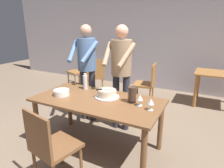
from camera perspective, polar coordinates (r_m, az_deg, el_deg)
The scene contains 17 objects.
ground_plane at distance 3.05m, azimuth -3.94°, elevation -17.62°, with size 14.00×14.00×0.00m, color #7A6651.
back_wall at distance 5.49m, azimuth 13.67°, elevation 12.60°, with size 10.00×0.12×2.70m, color #ADA8B2.
main_dining_table at distance 2.73m, azimuth -4.22°, elevation -6.40°, with size 1.75×0.87×0.75m.
cake_on_platter at distance 2.74m, azimuth -1.44°, elevation -2.79°, with size 0.34×0.34×0.11m.
cake_knife at distance 2.72m, azimuth -2.96°, elevation -1.56°, with size 0.24×0.17×0.02m.
plate_stack at distance 2.91m, azimuth -14.35°, elevation -2.38°, with size 0.22×0.22×0.08m.
wine_glass_near at distance 2.47m, azimuth 8.08°, elevation -3.97°, with size 0.08×0.08×0.14m.
wine_glass_far at distance 2.37m, azimuth 11.16°, elevation -5.10°, with size 0.08×0.08×0.14m.
water_bottle at distance 3.09m, azimuth -7.74°, elevation 0.61°, with size 0.07×0.07×0.25m.
hurricane_lamp at distance 2.56m, azimuth 5.83°, elevation -3.04°, with size 0.11×0.11×0.21m.
person_cutting_cake at distance 3.13m, azimuth 2.64°, elevation 4.91°, with size 0.47×0.56×1.72m.
person_standing_beside at distance 3.48m, azimuth -7.31°, elevation 6.04°, with size 0.47×0.56×1.72m.
chair_near_side at distance 2.30m, azimuth -17.42°, elevation -16.42°, with size 0.52×0.52×0.90m.
background_table at distance 4.76m, azimuth 28.65°, elevation 0.89°, with size 1.00×0.70×0.74m.
background_chair_0 at distance 4.44m, azimuth 10.16°, elevation 0.55°, with size 0.49×0.49×0.90m.
background_chair_1 at distance 5.00m, azimuth -4.88°, elevation 2.64°, with size 0.60×0.60×0.90m.
background_chair_2 at distance 5.70m, azimuth -9.46°, elevation 4.26°, with size 0.57×0.57×0.90m.
Camera 1 is at (1.33, -2.13, 1.73)m, focal length 31.71 mm.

